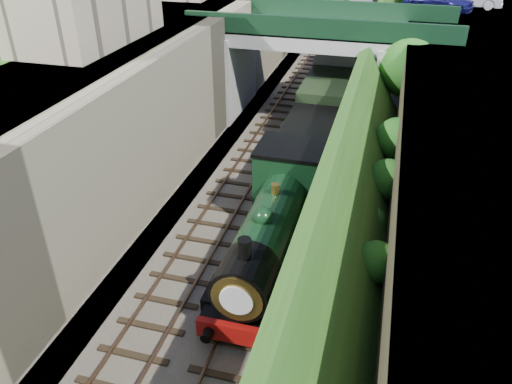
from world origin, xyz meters
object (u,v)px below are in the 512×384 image
at_px(tree, 411,68).
at_px(locomotive, 273,226).
at_px(road_bridge, 329,61).
at_px(tender, 307,153).

distance_m(tree, locomotive, 14.73).
bearing_deg(tree, road_bridge, 155.71).
distance_m(road_bridge, locomotive, 16.07).
distance_m(locomotive, tender, 7.37).
relative_size(road_bridge, tree, 2.42).
distance_m(road_bridge, tree, 5.48).
xyz_separation_m(locomotive, tender, (-0.00, 7.36, -0.27)).
xyz_separation_m(tree, locomotive, (-4.71, -13.68, -2.75)).
xyz_separation_m(road_bridge, tree, (4.97, -2.24, 0.57)).
height_order(road_bridge, locomotive, road_bridge).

